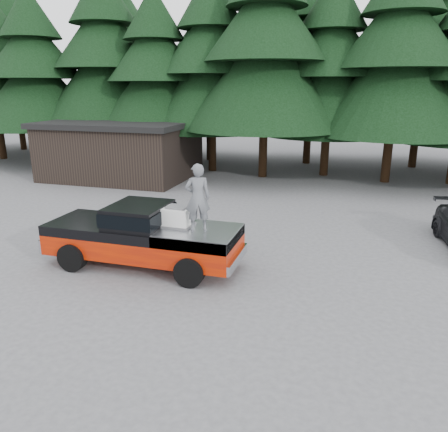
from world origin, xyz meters
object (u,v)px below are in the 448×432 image
(air_compressor, at_px, (178,217))
(man_on_bed, at_px, (198,198))
(utility_building, at_px, (122,149))
(pickup_truck, at_px, (144,245))

(air_compressor, distance_m, man_on_bed, 1.01)
(air_compressor, relative_size, utility_building, 0.09)
(utility_building, bearing_deg, pickup_truck, -58.30)
(pickup_truck, xyz_separation_m, utility_building, (-7.32, 11.86, 1.00))
(man_on_bed, relative_size, utility_building, 0.23)
(pickup_truck, xyz_separation_m, man_on_bed, (1.81, -0.10, 1.63))
(air_compressor, bearing_deg, utility_building, 128.03)
(air_compressor, xyz_separation_m, utility_building, (-8.43, 11.75, 0.07))
(air_compressor, height_order, man_on_bed, man_on_bed)
(man_on_bed, bearing_deg, air_compressor, -40.32)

